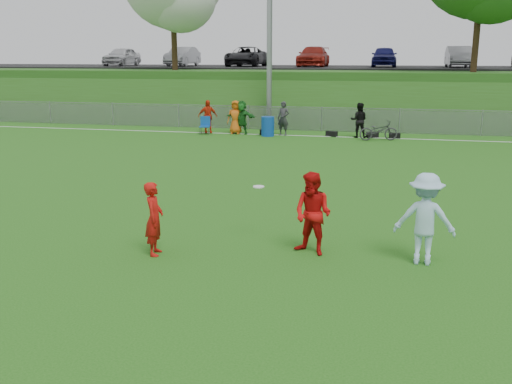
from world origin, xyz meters
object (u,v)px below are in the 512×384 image
(bicycle, at_px, (378,130))
(player_red_center, at_px, (313,214))
(player_red_left, at_px, (154,219))
(recycling_bin, at_px, (268,126))
(player_blue, at_px, (425,219))
(frisbee, at_px, (259,187))

(bicycle, bearing_deg, player_red_center, 159.71)
(player_red_center, bearing_deg, player_red_left, -142.90)
(player_red_left, xyz_separation_m, recycling_bin, (-1.24, 17.46, -0.27))
(player_red_left, bearing_deg, player_red_center, -87.77)
(player_blue, relative_size, frisbee, 7.20)
(frisbee, bearing_deg, player_red_center, -29.02)
(frisbee, distance_m, recycling_bin, 16.34)
(recycling_bin, height_order, bicycle, recycling_bin)
(player_red_center, distance_m, frisbee, 1.49)
(player_red_left, xyz_separation_m, player_red_center, (3.10, 0.73, 0.09))
(frisbee, xyz_separation_m, bicycle, (2.33, 15.72, -0.70))
(player_red_left, bearing_deg, bicycle, -24.61)
(player_blue, bearing_deg, bicycle, -81.66)
(frisbee, relative_size, recycling_bin, 0.26)
(bicycle, bearing_deg, frisbee, 154.97)
(player_blue, bearing_deg, recycling_bin, -64.32)
(player_blue, relative_size, bicycle, 0.99)
(bicycle, bearing_deg, player_red_left, 149.76)
(player_red_center, xyz_separation_m, player_blue, (2.16, -0.07, 0.05))
(player_red_left, distance_m, recycling_bin, 17.51)
(recycling_bin, distance_m, bicycle, 5.41)
(player_blue, relative_size, recycling_bin, 1.85)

